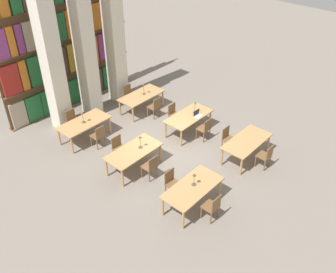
{
  "coord_description": "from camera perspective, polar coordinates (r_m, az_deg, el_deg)",
  "views": [
    {
      "loc": [
        -7.81,
        -7.24,
        8.05
      ],
      "look_at": [
        0.0,
        -0.25,
        0.66
      ],
      "focal_mm": 40.0,
      "sensor_mm": 36.0,
      "label": 1
    }
  ],
  "objects": [
    {
      "name": "chair_2",
      "position": [
        12.68,
        14.66,
        -2.82
      ],
      "size": [
        0.42,
        0.4,
        0.88
      ],
      "color": "brown",
      "rests_on": "ground_plane"
    },
    {
      "name": "chair_6",
      "position": [
        13.63,
        5.63,
        1.24
      ],
      "size": [
        0.42,
        0.4,
        0.88
      ],
      "color": "brown",
      "rests_on": "ground_plane"
    },
    {
      "name": "desk_lamp_0",
      "position": [
        10.66,
        4.01,
        -6.24
      ],
      "size": [
        0.14,
        0.14,
        0.42
      ],
      "color": "brown",
      "rests_on": "reading_table_0"
    },
    {
      "name": "chair_1",
      "position": [
        11.27,
        0.65,
        -7.02
      ],
      "size": [
        0.42,
        0.4,
        0.88
      ],
      "rotation": [
        0.0,
        0.0,
        3.14
      ],
      "color": "brown",
      "rests_on": "ground_plane"
    },
    {
      "name": "chair_10",
      "position": [
        14.89,
        -2.0,
        4.59
      ],
      "size": [
        0.42,
        0.4,
        0.88
      ],
      "color": "brown",
      "rests_on": "ground_plane"
    },
    {
      "name": "pillar_left",
      "position": [
        13.79,
        -17.57,
        12.08
      ],
      "size": [
        0.61,
        0.61,
        6.0
      ],
      "color": "silver",
      "rests_on": "ground_plane"
    },
    {
      "name": "chair_0",
      "position": [
        10.63,
        6.77,
        -10.55
      ],
      "size": [
        0.42,
        0.4,
        0.88
      ],
      "color": "brown",
      "rests_on": "ground_plane"
    },
    {
      "name": "chair_3",
      "position": [
        13.23,
        9.14,
        -0.24
      ],
      "size": [
        0.42,
        0.4,
        0.88
      ],
      "rotation": [
        0.0,
        0.0,
        3.14
      ],
      "color": "brown",
      "rests_on": "ground_plane"
    },
    {
      "name": "pillar_right",
      "position": [
        15.35,
        -8.29,
        15.63
      ],
      "size": [
        0.61,
        0.61,
        6.0
      ],
      "color": "silver",
      "rests_on": "ground_plane"
    },
    {
      "name": "bookshelf_bank",
      "position": [
        15.58,
        -15.25,
        13.53
      ],
      "size": [
        5.99,
        0.35,
        5.5
      ],
      "color": "brown",
      "rests_on": "ground_plane"
    },
    {
      "name": "desk_lamp_2",
      "position": [
        13.89,
        4.13,
        4.76
      ],
      "size": [
        0.14,
        0.14,
        0.45
      ],
      "color": "brown",
      "rests_on": "reading_table_3"
    },
    {
      "name": "desk_lamp_3",
      "position": [
        13.61,
        -12.87,
        3.15
      ],
      "size": [
        0.14,
        0.14,
        0.44
      ],
      "color": "brown",
      "rests_on": "reading_table_4"
    },
    {
      "name": "reading_table_5",
      "position": [
        15.26,
        -4.07,
        6.08
      ],
      "size": [
        1.88,
        0.91,
        0.73
      ],
      "color": "tan",
      "rests_on": "ground_plane"
    },
    {
      "name": "chair_11",
      "position": [
        15.82,
        -5.93,
        6.39
      ],
      "size": [
        0.42,
        0.4,
        0.88
      ],
      "rotation": [
        0.0,
        0.0,
        3.14
      ],
      "color": "brown",
      "rests_on": "ground_plane"
    },
    {
      "name": "reading_table_2",
      "position": [
        12.16,
        -5.27,
        -2.46
      ],
      "size": [
        1.88,
        0.91,
        0.73
      ],
      "color": "tan",
      "rests_on": "ground_plane"
    },
    {
      "name": "chair_9",
      "position": [
        14.46,
        -14.27,
        2.4
      ],
      "size": [
        0.42,
        0.4,
        0.88
      ],
      "rotation": [
        0.0,
        0.0,
        3.14
      ],
      "color": "brown",
      "rests_on": "ground_plane"
    },
    {
      "name": "pillar_center",
      "position": [
        14.52,
        -12.72,
        14.0
      ],
      "size": [
        0.61,
        0.61,
        6.0
      ],
      "color": "silver",
      "rests_on": "ground_plane"
    },
    {
      "name": "laptop",
      "position": [
        13.83,
        4.57,
        3.3
      ],
      "size": [
        0.32,
        0.22,
        0.21
      ],
      "color": "silver",
      "rests_on": "reading_table_3"
    },
    {
      "name": "chair_4",
      "position": [
        11.86,
        -2.66,
        -4.55
      ],
      "size": [
        0.42,
        0.4,
        0.88
      ],
      "color": "brown",
      "rests_on": "ground_plane"
    },
    {
      "name": "desk_lamp_1",
      "position": [
        12.05,
        -4.28,
        -0.52
      ],
      "size": [
        0.14,
        0.14,
        0.45
      ],
      "color": "brown",
      "rests_on": "reading_table_2"
    },
    {
      "name": "reading_table_4",
      "position": [
        13.82,
        -12.67,
        1.88
      ],
      "size": [
        1.88,
        0.91,
        0.73
      ],
      "color": "tan",
      "rests_on": "ground_plane"
    },
    {
      "name": "desk_lamp_4",
      "position": [
        15.11,
        -3.73,
        7.58
      ],
      "size": [
        0.14,
        0.14,
        0.5
      ],
      "color": "brown",
      "rests_on": "reading_table_5"
    },
    {
      "name": "ground_plane",
      "position": [
        13.35,
        -0.8,
        -1.9
      ],
      "size": [
        40.0,
        40.0,
        0.0
      ],
      "primitive_type": "plane",
      "color": "gray"
    },
    {
      "name": "reading_table_0",
      "position": [
        10.83,
        3.76,
        -7.98
      ],
      "size": [
        1.88,
        0.91,
        0.73
      ],
      "color": "tan",
      "rests_on": "ground_plane"
    },
    {
      "name": "chair_7",
      "position": [
        14.39,
        0.92,
        3.44
      ],
      "size": [
        0.42,
        0.4,
        0.88
      ],
      "rotation": [
        0.0,
        0.0,
        3.14
      ],
      "color": "brown",
      "rests_on": "ground_plane"
    },
    {
      "name": "reading_table_3",
      "position": [
        13.88,
        3.15,
        2.93
      ],
      "size": [
        1.88,
        0.91,
        0.73
      ],
      "color": "tan",
      "rests_on": "ground_plane"
    },
    {
      "name": "chair_8",
      "position": [
        13.42,
        -10.55,
        0.16
      ],
      "size": [
        0.42,
        0.4,
        0.88
      ],
      "color": "brown",
      "rests_on": "ground_plane"
    },
    {
      "name": "reading_table_1",
      "position": [
        12.82,
        11.89,
        -0.91
      ],
      "size": [
        1.88,
        0.91,
        0.73
      ],
      "color": "tan",
      "rests_on": "ground_plane"
    },
    {
      "name": "chair_5",
      "position": [
        12.73,
        -7.47,
        -1.67
      ],
      "size": [
        0.42,
        0.4,
        0.88
      ],
      "rotation": [
        0.0,
        0.0,
        3.14
      ],
      "color": "brown",
      "rests_on": "ground_plane"
    }
  ]
}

